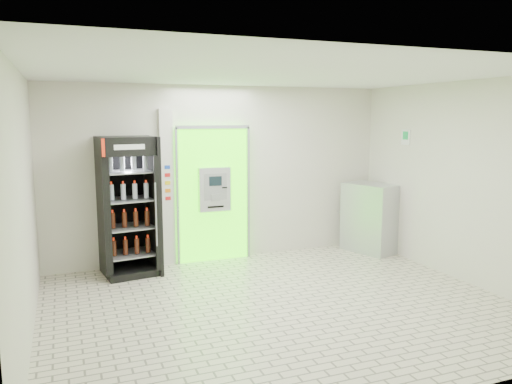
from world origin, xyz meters
TOP-DOWN VIEW (x-y plane):
  - ground at (0.00, 0.00)m, footprint 6.00×6.00m
  - room_shell at (0.00, 0.00)m, footprint 6.00×6.00m
  - atm_assembly at (-0.20, 2.41)m, footprint 1.30×0.24m
  - pillar at (-0.98, 2.45)m, footprint 0.22×0.11m
  - beverage_cooler at (-1.65, 2.14)m, footprint 0.91×0.85m
  - steel_cabinet at (2.68, 1.90)m, footprint 0.91×1.09m
  - exit_sign at (2.99, 1.40)m, footprint 0.02×0.22m

SIDE VIEW (x-z plane):
  - ground at x=0.00m, z-range 0.00..0.00m
  - steel_cabinet at x=2.68m, z-range 0.00..1.26m
  - beverage_cooler at x=-1.65m, z-range -0.04..2.13m
  - atm_assembly at x=-0.20m, z-range 0.01..2.34m
  - pillar at x=-0.98m, z-range 0.00..2.60m
  - room_shell at x=0.00m, z-range -1.16..4.84m
  - exit_sign at x=2.99m, z-range 1.99..2.25m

